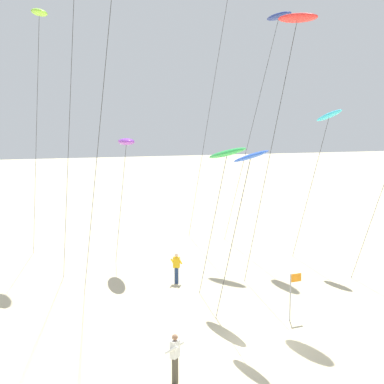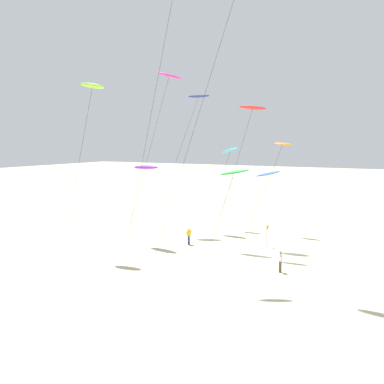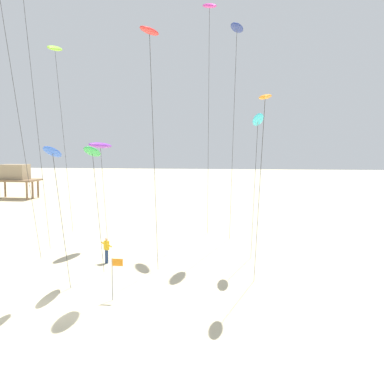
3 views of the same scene
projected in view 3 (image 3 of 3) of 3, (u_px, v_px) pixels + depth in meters
name	position (u px, v px, depth m)	size (l,w,h in m)	color
ground_plane	(50.00, 311.00, 21.70)	(260.00, 260.00, 0.00)	beige
kite_blue	(53.00, 153.00, 22.04)	(0.79, 3.56, 7.64)	blue
kite_cyan	(258.00, 121.00, 28.11)	(0.84, 3.96, 9.51)	#33BFE0
kite_red	(150.00, 33.00, 23.86)	(1.04, 5.24, 13.67)	red
kite_orange	(265.00, 99.00, 22.05)	(0.75, 4.56, 10.05)	orange
kite_purple	(100.00, 146.00, 33.80)	(1.41, 3.61, 7.83)	purple
kite_magenta	(209.00, 8.00, 33.79)	(1.66, 6.88, 18.01)	#D8339E
kite_green	(92.00, 152.00, 25.33)	(1.01, 3.90, 7.65)	green
kite_lime	(55.00, 49.00, 36.20)	(1.05, 5.17, 15.43)	#8CD833
kite_navy	(237.00, 30.00, 31.08)	(1.15, 7.34, 15.42)	navy
kite_flyer_middle	(107.00, 250.00, 30.39)	(0.72, 0.72, 1.67)	navy
stilt_house	(15.00, 175.00, 66.82)	(6.30, 4.33, 4.87)	#846647
marker_flag	(115.00, 271.00, 23.03)	(0.56, 0.05, 2.10)	gray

